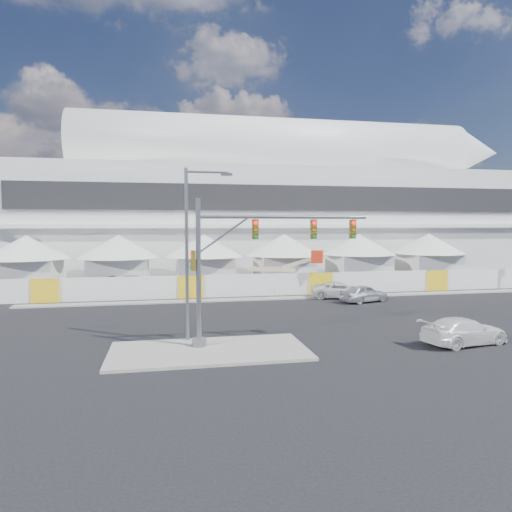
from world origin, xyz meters
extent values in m
plane|color=black|center=(0.00, 0.00, 0.00)|extent=(160.00, 160.00, 0.00)
cube|color=gray|center=(-6.00, -3.00, 0.07)|extent=(10.00, 5.00, 0.15)
cube|color=gray|center=(20.00, 12.50, 0.06)|extent=(80.00, 1.20, 0.12)
cube|color=silver|center=(8.00, 42.00, 7.00)|extent=(80.00, 24.00, 14.00)
cube|color=black|center=(8.00, 29.85, 9.80)|extent=(68.00, 0.30, 3.20)
cube|color=white|center=(8.00, 29.60, 6.30)|extent=(72.00, 0.80, 0.50)
cylinder|color=white|center=(8.00, 40.00, 17.78)|extent=(57.60, 8.40, 8.40)
cylinder|color=white|center=(10.00, 40.00, 17.36)|extent=(51.60, 6.80, 6.80)
cylinder|color=white|center=(12.00, 40.00, 16.94)|extent=(45.60, 5.20, 5.20)
cone|color=white|center=(40.80, 40.00, 18.00)|extent=(8.00, 7.60, 7.60)
cube|color=silver|center=(-22.00, 24.00, 1.50)|extent=(6.00, 6.00, 3.00)
cone|color=silver|center=(-22.00, 24.00, 4.20)|extent=(8.40, 8.40, 2.40)
cube|color=silver|center=(-13.00, 24.00, 1.50)|extent=(6.00, 6.00, 3.00)
cone|color=silver|center=(-13.00, 24.00, 4.20)|extent=(8.40, 8.40, 2.40)
cube|color=silver|center=(-4.00, 24.00, 1.50)|extent=(6.00, 6.00, 3.00)
cone|color=silver|center=(-4.00, 24.00, 4.20)|extent=(8.40, 8.40, 2.40)
cube|color=silver|center=(5.00, 24.00, 1.50)|extent=(6.00, 6.00, 3.00)
cone|color=silver|center=(5.00, 24.00, 4.20)|extent=(8.40, 8.40, 2.40)
cube|color=silver|center=(14.00, 24.00, 1.50)|extent=(6.00, 6.00, 3.00)
cone|color=silver|center=(14.00, 24.00, 4.20)|extent=(8.40, 8.40, 2.40)
cube|color=silver|center=(23.00, 24.00, 1.50)|extent=(6.00, 6.00, 3.00)
cone|color=silver|center=(23.00, 24.00, 4.20)|extent=(8.40, 8.40, 2.40)
cube|color=white|center=(6.00, 14.50, 1.00)|extent=(70.00, 0.25, 2.00)
imported|color=silver|center=(8.15, 9.54, 0.73)|extent=(2.98, 4.63, 1.47)
imported|color=silver|center=(6.93, 11.89, 0.70)|extent=(3.50, 5.48, 1.41)
imported|color=silver|center=(7.75, -4.09, 0.72)|extent=(2.88, 5.27, 1.45)
imported|color=#9E9EA2|center=(-11.04, 19.63, 0.75)|extent=(3.58, 5.60, 1.51)
cylinder|color=slate|center=(-6.46, -2.23, 4.01)|extent=(0.26, 0.26, 7.71)
cylinder|color=slate|center=(-6.46, -2.23, 0.35)|extent=(0.75, 0.75, 0.40)
cylinder|color=slate|center=(-1.85, -2.23, 6.90)|extent=(9.22, 0.17, 0.17)
cube|color=#594714|center=(-3.46, -2.23, 6.25)|extent=(0.32, 0.22, 1.05)
cube|color=#594714|center=(-0.24, -2.23, 6.25)|extent=(0.32, 0.22, 1.05)
cube|color=#594714|center=(2.01, -2.23, 6.25)|extent=(0.32, 0.22, 1.05)
cube|color=#594714|center=(-6.72, -2.23, 4.65)|extent=(0.22, 0.32, 1.05)
cylinder|color=gray|center=(-6.98, -0.80, 4.85)|extent=(0.19, 0.19, 9.41)
cylinder|color=gray|center=(-5.83, -0.80, 9.35)|extent=(2.30, 0.13, 0.13)
cube|color=gray|center=(-4.79, -0.80, 9.24)|extent=(0.63, 0.26, 0.16)
cube|color=red|center=(0.49, 16.20, 0.63)|extent=(4.52, 3.39, 1.26)
cube|color=beige|center=(1.87, 16.20, 2.29)|extent=(4.12, 2.19, 0.40)
cube|color=beige|center=(4.39, 16.20, 2.98)|extent=(3.21, 1.72, 1.39)
cube|color=red|center=(6.00, 16.20, 3.55)|extent=(1.37, 1.37, 1.15)
camera|label=1|loc=(-8.09, -25.84, 6.52)|focal=32.00mm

